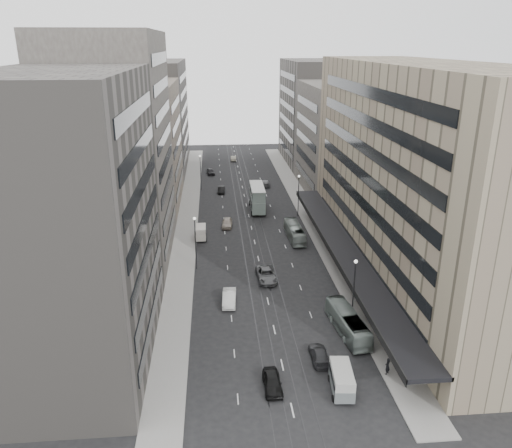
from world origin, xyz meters
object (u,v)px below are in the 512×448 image
object	(u,v)px
sedan_0	(272,382)
pedestrian	(388,366)
bus_near	(348,323)
bus_far	(295,232)
double_decker	(257,197)
sedan_1	(229,298)
panel_van	(201,232)
sedan_2	(266,275)
vw_microbus	(342,379)

from	to	relation	value
sedan_0	pedestrian	distance (m)	12.10
bus_near	bus_far	xyz separation A→B (m)	(-1.43, 30.19, -0.04)
double_decker	sedan_1	size ratio (longest dim) A/B	1.94
bus_far	sedan_0	xyz separation A→B (m)	(-8.57, -39.48, -0.58)
panel_van	sedan_2	world-z (taller)	panel_van
bus_near	sedan_2	distance (m)	16.85
sedan_1	bus_near	bearing A→B (deg)	-27.68
sedan_2	panel_van	bearing A→B (deg)	117.67
vw_microbus	bus_near	bearing A→B (deg)	77.71
bus_far	pedestrian	bearing A→B (deg)	93.55
bus_far	sedan_2	size ratio (longest dim) A/B	1.65
bus_far	panel_van	bearing A→B (deg)	-6.37
sedan_1	panel_van	bearing A→B (deg)	103.54
sedan_1	pedestrian	xyz separation A→B (m)	(15.68, -16.49, 0.29)
bus_far	vw_microbus	xyz separation A→B (m)	(-1.87, -40.47, 0.06)
vw_microbus	sedan_2	xyz separation A→B (m)	(-4.72, 25.09, -0.59)
bus_far	double_decker	xyz separation A→B (m)	(-5.08, 16.43, 1.45)
bus_far	sedan_0	size ratio (longest dim) A/B	2.18
bus_near	bus_far	bearing A→B (deg)	-93.61
bus_near	bus_far	size ratio (longest dim) A/B	1.03
double_decker	sedan_2	world-z (taller)	double_decker
bus_near	sedan_0	bearing A→B (deg)	36.56
bus_far	pedestrian	size ratio (longest dim) A/B	5.06
panel_van	pedestrian	xyz separation A→B (m)	(19.74, -39.74, -0.22)
pedestrian	panel_van	bearing A→B (deg)	-106.00
panel_van	sedan_0	distance (m)	41.56
vw_microbus	pedestrian	size ratio (longest dim) A/B	2.55
sedan_0	sedan_2	distance (m)	24.18
vw_microbus	sedan_1	world-z (taller)	vw_microbus
bus_far	panel_van	size ratio (longest dim) A/B	2.53
vw_microbus	sedan_0	distance (m)	6.81
bus_near	double_decker	size ratio (longest dim) A/B	1.04
double_decker	vw_microbus	xyz separation A→B (m)	(3.22, -56.90, -1.39)
bus_near	double_decker	distance (m)	47.10
bus_near	sedan_1	distance (m)	15.98
sedan_1	pedestrian	distance (m)	22.76
bus_near	panel_van	distance (m)	36.17
double_decker	sedan_0	size ratio (longest dim) A/B	2.16
panel_van	vw_microbus	bearing A→B (deg)	-71.27
double_decker	sedan_1	xyz separation A→B (m)	(-7.13, -38.33, -1.98)
bus_far	bus_near	bearing A→B (deg)	91.10
bus_near	sedan_1	world-z (taller)	bus_near
bus_far	sedan_0	distance (m)	40.41
bus_near	pedestrian	bearing A→B (deg)	97.66
sedan_2	pedestrian	bearing A→B (deg)	-68.77
sedan_2	pedestrian	world-z (taller)	pedestrian
bus_near	vw_microbus	world-z (taller)	bus_near
bus_near	sedan_0	distance (m)	13.66
double_decker	panel_van	world-z (taller)	double_decker
bus_far	sedan_1	size ratio (longest dim) A/B	1.95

